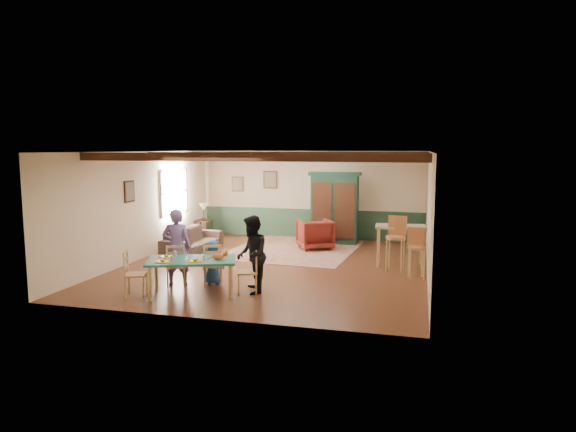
% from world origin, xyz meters
% --- Properties ---
extents(floor, '(8.00, 8.00, 0.00)m').
position_xyz_m(floor, '(0.00, 0.00, 0.00)').
color(floor, '#472214').
rests_on(floor, ground).
extents(wall_back, '(7.00, 0.02, 2.70)m').
position_xyz_m(wall_back, '(0.00, 4.00, 1.35)').
color(wall_back, beige).
rests_on(wall_back, floor).
extents(wall_left, '(0.02, 8.00, 2.70)m').
position_xyz_m(wall_left, '(-3.50, 0.00, 1.35)').
color(wall_left, beige).
rests_on(wall_left, floor).
extents(wall_right, '(0.02, 8.00, 2.70)m').
position_xyz_m(wall_right, '(3.50, 0.00, 1.35)').
color(wall_right, beige).
rests_on(wall_right, floor).
extents(ceiling, '(7.00, 8.00, 0.02)m').
position_xyz_m(ceiling, '(0.00, 0.00, 2.70)').
color(ceiling, white).
rests_on(ceiling, wall_back).
extents(wainscot_back, '(6.95, 0.03, 0.90)m').
position_xyz_m(wainscot_back, '(0.00, 3.98, 0.45)').
color(wainscot_back, '#213E2C').
rests_on(wainscot_back, floor).
extents(ceiling_beam_front, '(6.95, 0.16, 0.16)m').
position_xyz_m(ceiling_beam_front, '(0.00, -2.30, 2.61)').
color(ceiling_beam_front, black).
rests_on(ceiling_beam_front, ceiling).
extents(ceiling_beam_mid, '(6.95, 0.16, 0.16)m').
position_xyz_m(ceiling_beam_mid, '(0.00, 0.40, 2.61)').
color(ceiling_beam_mid, black).
rests_on(ceiling_beam_mid, ceiling).
extents(ceiling_beam_back, '(6.95, 0.16, 0.16)m').
position_xyz_m(ceiling_beam_back, '(0.00, 3.00, 2.61)').
color(ceiling_beam_back, black).
rests_on(ceiling_beam_back, ceiling).
extents(window_left, '(0.06, 1.60, 1.30)m').
position_xyz_m(window_left, '(-3.47, 1.70, 1.55)').
color(window_left, white).
rests_on(window_left, wall_left).
extents(picture_left_wall, '(0.04, 0.42, 0.52)m').
position_xyz_m(picture_left_wall, '(-3.47, -0.60, 1.75)').
color(picture_left_wall, gray).
rests_on(picture_left_wall, wall_left).
extents(picture_back_a, '(0.45, 0.04, 0.55)m').
position_xyz_m(picture_back_a, '(-1.30, 3.97, 1.80)').
color(picture_back_a, gray).
rests_on(picture_back_a, wall_back).
extents(picture_back_b, '(0.38, 0.04, 0.48)m').
position_xyz_m(picture_back_b, '(-2.40, 3.97, 1.65)').
color(picture_back_b, gray).
rests_on(picture_back_b, wall_back).
extents(dining_table, '(1.86, 1.42, 0.68)m').
position_xyz_m(dining_table, '(-0.87, -2.75, 0.34)').
color(dining_table, '#1F645B').
rests_on(dining_table, floor).
extents(dining_chair_far_left, '(0.50, 0.51, 0.87)m').
position_xyz_m(dining_chair_far_left, '(-1.43, -2.26, 0.43)').
color(dining_chair_far_left, tan).
rests_on(dining_chair_far_left, floor).
extents(dining_chair_far_right, '(0.50, 0.51, 0.87)m').
position_xyz_m(dining_chair_far_right, '(-0.75, -2.01, 0.43)').
color(dining_chair_far_right, tan).
rests_on(dining_chair_far_right, floor).
extents(dining_chair_end_left, '(0.51, 0.50, 0.87)m').
position_xyz_m(dining_chair_end_left, '(-1.85, -3.11, 0.43)').
color(dining_chair_end_left, tan).
rests_on(dining_chair_end_left, floor).
extents(dining_chair_end_right, '(0.51, 0.50, 0.87)m').
position_xyz_m(dining_chair_end_right, '(0.12, -2.39, 0.43)').
color(dining_chair_end_right, tan).
rests_on(dining_chair_end_right, floor).
extents(person_man, '(0.67, 0.55, 1.57)m').
position_xyz_m(person_man, '(-1.46, -2.19, 0.79)').
color(person_man, '#735A9B').
rests_on(person_man, floor).
extents(person_woman, '(0.79, 0.88, 1.51)m').
position_xyz_m(person_woman, '(0.21, -2.36, 0.75)').
color(person_woman, black).
rests_on(person_woman, floor).
extents(person_child, '(0.52, 0.43, 0.92)m').
position_xyz_m(person_child, '(-0.77, -1.94, 0.46)').
color(person_child, '#27579E').
rests_on(person_child, floor).
extents(cat, '(0.35, 0.23, 0.16)m').
position_xyz_m(cat, '(-0.36, -2.67, 0.77)').
color(cat, orange).
rests_on(cat, dining_table).
extents(place_setting_near_left, '(0.44, 0.38, 0.11)m').
position_xyz_m(place_setting_near_left, '(-1.26, -3.14, 0.74)').
color(place_setting_near_left, gold).
rests_on(place_setting_near_left, dining_table).
extents(place_setting_near_center, '(0.44, 0.38, 0.11)m').
position_xyz_m(place_setting_near_center, '(-0.70, -2.94, 0.74)').
color(place_setting_near_center, gold).
rests_on(place_setting_near_center, dining_table).
extents(place_setting_far_left, '(0.44, 0.38, 0.11)m').
position_xyz_m(place_setting_far_left, '(-1.42, -2.71, 0.74)').
color(place_setting_far_left, gold).
rests_on(place_setting_far_left, dining_table).
extents(place_setting_far_right, '(0.44, 0.38, 0.11)m').
position_xyz_m(place_setting_far_right, '(-0.47, -2.37, 0.74)').
color(place_setting_far_right, gold).
rests_on(place_setting_far_right, dining_table).
extents(area_rug, '(3.52, 4.09, 0.01)m').
position_xyz_m(area_rug, '(-0.04, 2.00, 0.01)').
color(area_rug, tan).
rests_on(area_rug, floor).
extents(armoire, '(1.49, 0.61, 2.09)m').
position_xyz_m(armoire, '(0.88, 3.23, 1.05)').
color(armoire, black).
rests_on(armoire, floor).
extents(armchair, '(1.21, 1.22, 0.83)m').
position_xyz_m(armchair, '(0.50, 2.26, 0.41)').
color(armchair, '#460E0E').
rests_on(armchair, floor).
extents(sofa, '(0.97, 2.18, 0.62)m').
position_xyz_m(sofa, '(-2.66, 1.11, 0.31)').
color(sofa, '#3A2B24').
rests_on(sofa, floor).
extents(end_table, '(0.47, 0.47, 0.57)m').
position_xyz_m(end_table, '(-3.21, 3.10, 0.28)').
color(end_table, black).
rests_on(end_table, floor).
extents(table_lamp, '(0.32, 0.32, 0.52)m').
position_xyz_m(table_lamp, '(-3.21, 3.10, 0.83)').
color(table_lamp, tan).
rests_on(table_lamp, end_table).
extents(counter_table, '(1.20, 0.74, 0.97)m').
position_xyz_m(counter_table, '(2.87, 0.72, 0.49)').
color(counter_table, beige).
rests_on(counter_table, floor).
extents(bar_stool_left, '(0.50, 0.54, 1.24)m').
position_xyz_m(bar_stool_left, '(2.78, 0.19, 0.62)').
color(bar_stool_left, '#BB7849').
rests_on(bar_stool_left, floor).
extents(bar_stool_right, '(0.43, 0.47, 1.08)m').
position_xyz_m(bar_stool_right, '(3.26, -0.39, 0.54)').
color(bar_stool_right, '#BB7849').
rests_on(bar_stool_right, floor).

